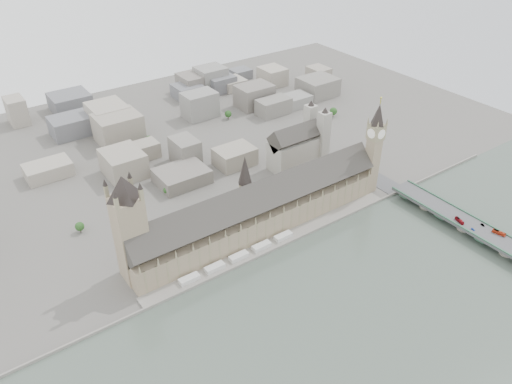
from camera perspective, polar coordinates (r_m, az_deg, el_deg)
ground at (r=471.10m, az=1.63°, el=-5.47°), size 900.00×900.00×0.00m
river_thames at (r=390.60m, az=16.97°, el=-17.66°), size 600.00×600.00×0.00m
embankment_wall at (r=460.98m, az=2.75°, el=-6.27°), size 600.00×1.50×3.00m
river_terrace at (r=465.85m, az=2.18°, el=-5.84°), size 270.00×15.00×2.00m
terrace_tents at (r=446.41m, az=-1.98°, el=-7.37°), size 118.00×7.00×4.00m
palace_of_westminster at (r=470.14m, az=0.24°, el=-2.08°), size 265.00×40.73×55.44m
elizabeth_tower at (r=525.95m, az=13.41°, el=5.55°), size 17.00×17.00×107.50m
victoria_tower at (r=410.87m, az=-14.30°, el=-3.57°), size 30.00×30.00×100.00m
central_tower at (r=450.31m, az=-1.25°, el=1.54°), size 13.00×13.00×48.00m
westminster_bridge at (r=523.46m, az=22.04°, el=-3.12°), size 25.00×325.00×10.25m
bridge_parapets at (r=504.45m, az=26.19°, el=-4.96°), size 25.00×235.00×1.15m
westminster_abbey at (r=578.21m, az=4.88°, el=5.31°), size 68.00×36.00×64.00m
city_skyline_inland at (r=643.88m, az=-11.57°, el=7.17°), size 720.00×360.00×38.00m
park_trees at (r=501.94m, az=-3.37°, el=-1.71°), size 110.00×30.00×15.00m
red_bus_north at (r=513.10m, az=22.23°, el=-3.03°), size 5.94×11.44×3.11m
red_bus_south at (r=511.25m, az=26.01°, el=-4.21°), size 5.79×12.53×3.40m
car_blue at (r=507.69m, az=23.55°, el=-3.92°), size 2.08×4.14×1.35m
car_silver at (r=517.27m, az=24.48°, el=-3.44°), size 2.60×4.57×1.42m
car_approach at (r=589.75m, az=11.78°, el=3.72°), size 2.17×4.55×1.28m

